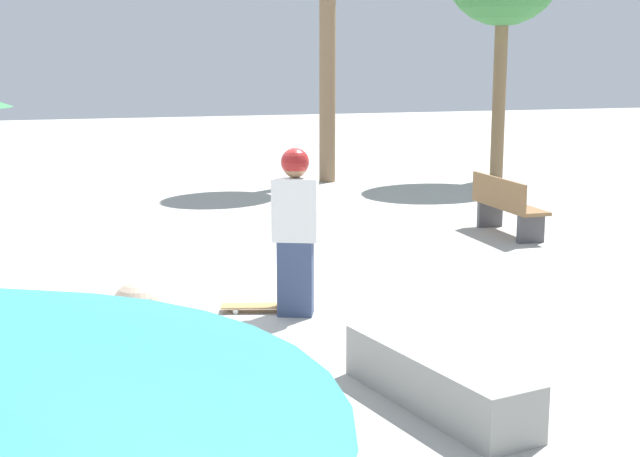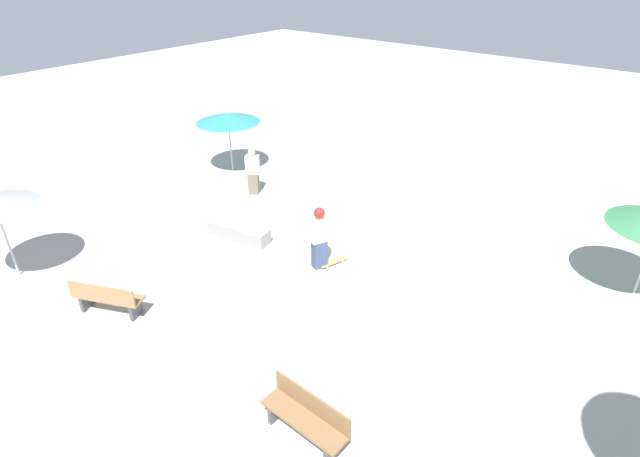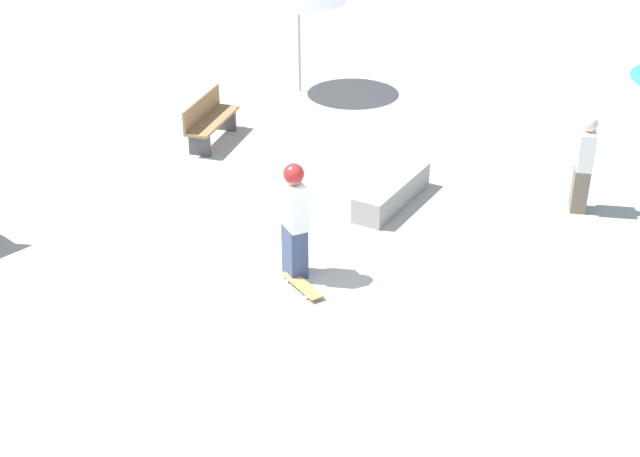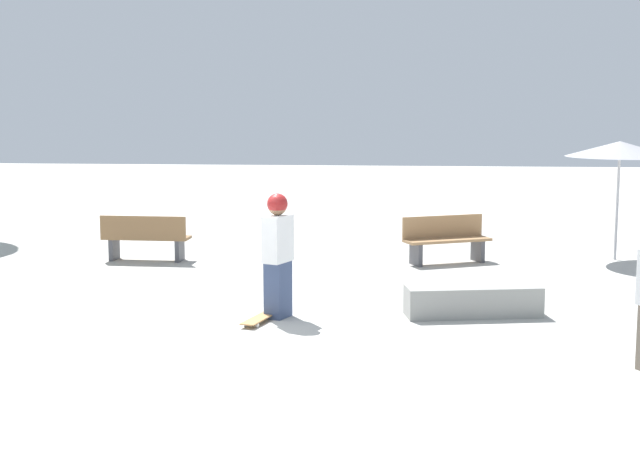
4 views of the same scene
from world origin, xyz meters
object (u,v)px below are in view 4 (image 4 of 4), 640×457
Objects in this scene: skater_main at (278,251)px; bench_far at (145,238)px; skateboard at (259,318)px; shade_umbrella_grey at (620,149)px; bench_near at (446,240)px; concrete_ledge at (473,301)px.

bench_far is (3.02, -4.10, -0.49)m from skater_main.
bench_far is at bearing -131.36° from skateboard.
shade_umbrella_grey reaches higher than skateboard.
shade_umbrella_grey is at bearing 7.82° from bench_far.
skateboard is 5.44m from bench_near.
skater_main is at bearing 36.28° from bench_near.
skater_main reaches higher than bench_near.
bench_far is 8.84m from shade_umbrella_grey.
shade_umbrella_grey reaches higher than bench_far.
bench_far is 0.74× the size of shade_umbrella_grey.
skateboard is (0.21, 0.32, -0.85)m from skater_main.
bench_near is 3.60m from shade_umbrella_grey.
shade_umbrella_grey is (-5.62, -5.02, 1.14)m from skater_main.
bench_far is (5.66, -3.77, 0.22)m from concrete_ledge.
concrete_ledge is at bearing 57.63° from shade_umbrella_grey.
skater_main is 0.93m from skateboard.
bench_near is 5.50m from bench_far.
bench_near reaches higher than skateboard.
skateboard is 8.15m from shade_umbrella_grey.
shade_umbrella_grey is (-8.64, -0.93, 1.62)m from bench_far.
skater_main is 0.77× the size of shade_umbrella_grey.
concrete_ledge is at bearing 67.97° from bench_near.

